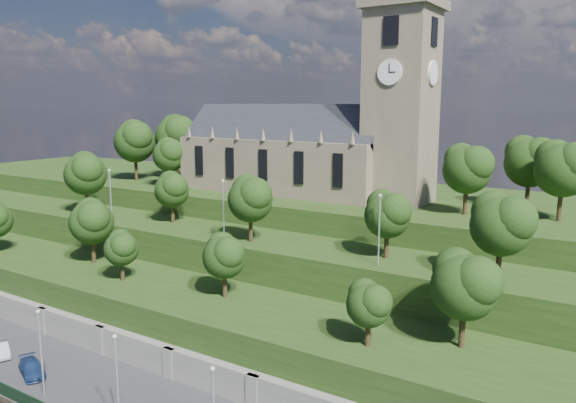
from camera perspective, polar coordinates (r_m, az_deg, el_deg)
The scene contains 13 objects.
promenade at distance 58.85m, azimuth -19.30°, elevation -18.15°, with size 160.00×12.00×2.00m, color #2D2D30.
retaining_wall at distance 61.57m, azimuth -14.87°, elevation -15.05°, with size 160.00×2.10×5.00m.
embankment_lower at distance 64.81m, azimuth -10.93°, elevation -12.15°, with size 160.00×12.00×8.00m, color #1F3612.
embankment_upper at distance 71.95m, azimuth -4.89°, elevation -8.04°, with size 160.00×10.00×12.00m, color #1F3612.
hilltop at distance 88.47m, azimuth 3.41°, elevation -3.59°, with size 160.00×32.00×15.00m, color #1F3612.
church at distance 82.34m, azimuth 2.63°, elevation 5.99°, with size 38.60×12.35×27.60m.
trees_lower at distance 62.09m, azimuth -10.48°, elevation -4.30°, with size 67.75×9.16×8.32m.
trees_upper at distance 68.19m, azimuth -5.20°, elevation 0.95°, with size 65.57×8.14×9.20m.
trees_hilltop at distance 84.33m, azimuth -0.87°, elevation 5.55°, with size 73.79×15.73×11.33m.
lamp_posts_promenade at distance 56.12m, azimuth -23.83°, elevation -13.39°, with size 60.36×0.36×8.27m.
lamp_posts_upper at distance 67.17m, azimuth -6.58°, elevation -0.34°, with size 40.36×0.36×7.31m.
car_middle at distance 67.94m, azimuth -27.12°, elevation -13.26°, with size 1.40×4.02×1.32m, color #9FA1A3.
car_right at distance 62.36m, azimuth -24.59°, elevation -15.14°, with size 1.90×4.67×1.35m, color navy.
Camera 1 is at (41.90, -25.13, 28.16)m, focal length 35.00 mm.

